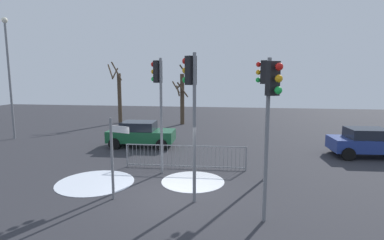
{
  "coord_description": "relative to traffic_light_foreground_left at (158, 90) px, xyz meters",
  "views": [
    {
      "loc": [
        2.14,
        -9.89,
        4.14
      ],
      "look_at": [
        0.33,
        2.92,
        2.24
      ],
      "focal_mm": 28.61,
      "sensor_mm": 36.0,
      "label": 1
    }
  ],
  "objects": [
    {
      "name": "ground_plane",
      "position": [
        1.0,
        -2.46,
        -3.53
      ],
      "size": [
        60.0,
        60.0,
        0.0
      ],
      "primitive_type": "plane",
      "color": "#2D2D33"
    },
    {
      "name": "traffic_light_foreground_left",
      "position": [
        0.0,
        0.0,
        0.0
      ],
      "size": [
        0.51,
        0.42,
        4.83
      ],
      "rotation": [
        0.0,
        0.0,
        1.05
      ],
      "color": "slate",
      "rests_on": "ground"
    },
    {
      "name": "traffic_light_rear_right",
      "position": [
        4.28,
        -0.11,
        -0.02
      ],
      "size": [
        0.53,
        0.4,
        4.81
      ],
      "rotation": [
        0.0,
        0.0,
        1.13
      ],
      "color": "slate",
      "rests_on": "ground"
    },
    {
      "name": "traffic_light_foreground_right",
      "position": [
        1.77,
        -2.75,
        0.0
      ],
      "size": [
        0.49,
        0.44,
        4.84
      ],
      "rotation": [
        0.0,
        0.0,
        0.92
      ],
      "color": "slate",
      "rests_on": "ground"
    },
    {
      "name": "traffic_light_mid_right",
      "position": [
        4.1,
        -4.01,
        -0.16
      ],
      "size": [
        0.42,
        0.51,
        4.6
      ],
      "rotation": [
        0.0,
        0.0,
        3.67
      ],
      "color": "slate",
      "rests_on": "ground"
    },
    {
      "name": "direction_sign_post",
      "position": [
        -0.8,
        -2.99,
        -1.98
      ],
      "size": [
        0.75,
        0.31,
        2.77
      ],
      "rotation": [
        0.0,
        0.0,
        -0.34
      ],
      "color": "slate",
      "rests_on": "ground"
    },
    {
      "name": "pedestrian_guard_railing",
      "position": [
        1.0,
        0.69,
        -2.98
      ],
      "size": [
        5.4,
        0.22,
        1.07
      ],
      "rotation": [
        0.0,
        0.0,
        0.03
      ],
      "color": "slate",
      "rests_on": "ground"
    },
    {
      "name": "car_green_near",
      "position": [
        -2.27,
        4.61,
        -2.77
      ],
      "size": [
        3.86,
        2.05,
        1.47
      ],
      "rotation": [
        0.0,
        0.0,
        0.04
      ],
      "color": "#195933",
      "rests_on": "ground"
    },
    {
      "name": "car_blue_far",
      "position": [
        9.95,
        4.02,
        -2.77
      ],
      "size": [
        3.89,
        2.1,
        1.47
      ],
      "rotation": [
        0.0,
        0.0,
        0.05
      ],
      "color": "navy",
      "rests_on": "ground"
    },
    {
      "name": "street_lamp",
      "position": [
        -11.22,
        5.61,
        1.11
      ],
      "size": [
        0.36,
        0.36,
        7.73
      ],
      "color": "slate",
      "rests_on": "ground"
    },
    {
      "name": "bare_tree_left",
      "position": [
        -1.28,
        13.03,
        -1.19
      ],
      "size": [
        1.79,
        1.39,
        5.0
      ],
      "color": "#473828",
      "rests_on": "ground"
    },
    {
      "name": "bare_tree_centre",
      "position": [
        -6.84,
        13.02,
        -1.11
      ],
      "size": [
        1.51,
        1.6,
        5.28
      ],
      "color": "#473828",
      "rests_on": "ground"
    },
    {
      "name": "snow_patch_kerb",
      "position": [
        -2.18,
        -1.57,
        -3.53
      ],
      "size": [
        2.99,
        2.99,
        0.01
      ],
      "primitive_type": "cylinder",
      "color": "silver",
      "rests_on": "ground"
    },
    {
      "name": "snow_patch_island",
      "position": [
        1.56,
        -0.92,
        -3.53
      ],
      "size": [
        2.48,
        2.48,
        0.01
      ],
      "primitive_type": "cylinder",
      "color": "white",
      "rests_on": "ground"
    }
  ]
}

